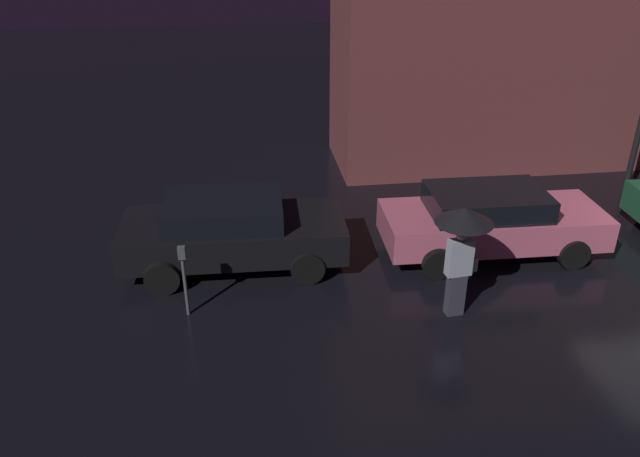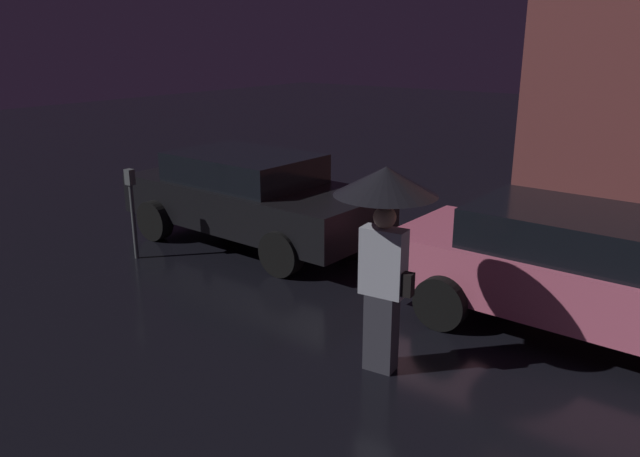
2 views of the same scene
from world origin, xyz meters
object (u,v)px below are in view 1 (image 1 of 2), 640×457
Objects in this scene: parked_car_black at (232,230)px; pedestrian_with_umbrella at (462,234)px; parked_car_pink at (491,220)px; parking_meter at (184,273)px.

pedestrian_with_umbrella is (3.72, -2.19, 0.80)m from parked_car_black.
pedestrian_with_umbrella is (-1.36, -1.99, 0.83)m from parked_car_pink.
pedestrian_with_umbrella is 1.52× the size of parking_meter.
pedestrian_with_umbrella is at bearing -28.63° from parked_car_black.
parked_car_pink reaches higher than parking_meter.
parked_car_black is 0.98× the size of parked_car_pink.
parked_car_pink is at bearing 49.25° from pedestrian_with_umbrella.
parked_car_black is 4.39m from pedestrian_with_umbrella.
parked_car_black is at bearing 143.12° from pedestrian_with_umbrella.
pedestrian_with_umbrella reaches higher than parked_car_pink.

